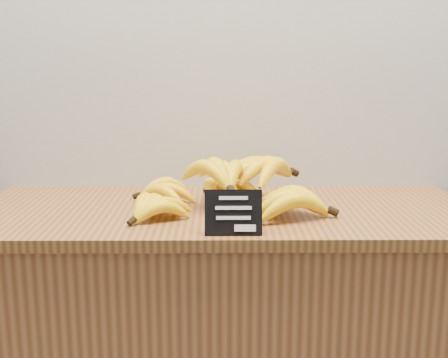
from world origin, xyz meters
TOP-DOWN VIEW (x-y plane):
  - counter_top at (0.07, 2.75)m, footprint 1.33×0.54m
  - chalkboard_sign at (0.09, 2.52)m, footprint 0.13×0.03m
  - banana_pile at (0.09, 2.75)m, footprint 0.55×0.39m

SIDE VIEW (x-z plane):
  - counter_top at x=0.07m, z-range 0.90..0.93m
  - chalkboard_sign at x=0.09m, z-range 0.93..1.03m
  - banana_pile at x=0.09m, z-range 0.92..1.05m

